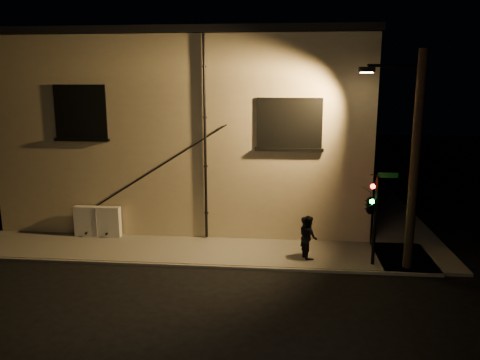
# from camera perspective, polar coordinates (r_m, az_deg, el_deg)

# --- Properties ---
(ground) EXTENTS (90.00, 90.00, 0.00)m
(ground) POSITION_cam_1_polar(r_m,az_deg,el_deg) (17.17, 0.32, -10.75)
(ground) COLOR black
(sidewalk) EXTENTS (21.00, 16.00, 0.12)m
(sidewalk) POSITION_cam_1_polar(r_m,az_deg,el_deg) (21.21, 4.70, -6.14)
(sidewalk) COLOR slate
(sidewalk) RESTS_ON ground
(building) EXTENTS (16.20, 12.23, 8.80)m
(building) POSITION_cam_1_polar(r_m,az_deg,el_deg) (25.26, -4.65, 6.84)
(building) COLOR beige
(building) RESTS_ON ground
(utility_cabinet) EXTENTS (1.98, 0.33, 1.30)m
(utility_cabinet) POSITION_cam_1_polar(r_m,az_deg,el_deg) (20.92, -16.96, -4.85)
(utility_cabinet) COLOR silver
(utility_cabinet) RESTS_ON sidewalk
(pedestrian_a) EXTENTS (0.41, 0.59, 1.55)m
(pedestrian_a) POSITION_cam_1_polar(r_m,az_deg,el_deg) (17.91, 8.00, -6.84)
(pedestrian_a) COLOR black
(pedestrian_a) RESTS_ON sidewalk
(pedestrian_b) EXTENTS (0.84, 0.95, 1.62)m
(pedestrian_b) POSITION_cam_1_polar(r_m,az_deg,el_deg) (17.77, 8.31, -6.87)
(pedestrian_b) COLOR black
(pedestrian_b) RESTS_ON sidewalk
(traffic_signal) EXTENTS (1.29, 2.00, 3.39)m
(traffic_signal) POSITION_cam_1_polar(r_m,az_deg,el_deg) (17.08, 15.65, -2.83)
(traffic_signal) COLOR black
(traffic_signal) RESTS_ON sidewalk
(streetlamp_pole) EXTENTS (2.05, 1.40, 7.67)m
(streetlamp_pole) POSITION_cam_1_polar(r_m,az_deg,el_deg) (17.03, 20.28, 2.47)
(streetlamp_pole) COLOR black
(streetlamp_pole) RESTS_ON ground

